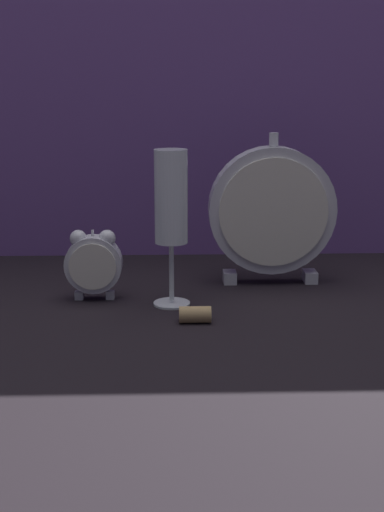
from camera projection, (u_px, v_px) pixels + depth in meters
The scene contains 6 objects.
ground_plane at pixel (194, 310), 0.99m from camera, with size 4.00×4.00×0.00m, color black.
fabric_backdrop_drape at pixel (188, 70), 1.22m from camera, with size 1.76×0.01×0.65m, color #6B478E.
alarm_clock_twin_bell at pixel (93, 261), 1.02m from camera, with size 0.08×0.03×0.10m.
mantel_clock_silver at pixel (272, 211), 1.09m from camera, with size 0.19×0.04×0.23m.
champagne_flute at pixel (171, 207), 0.98m from camera, with size 0.05×0.05×0.22m.
wine_cork at pixel (199, 315), 0.94m from camera, with size 0.02×0.02×0.04m, color tan.
Camera 1 is at (-0.03, -0.94, 0.31)m, focal length 50.00 mm.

